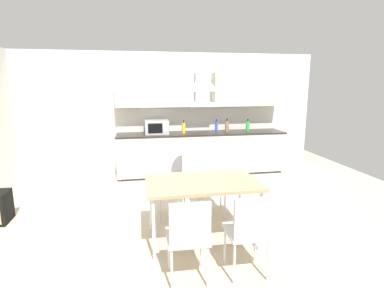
# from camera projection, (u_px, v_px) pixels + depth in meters

# --- Properties ---
(ground_plane) EXTENTS (8.65, 8.38, 0.02)m
(ground_plane) POSITION_uv_depth(u_px,v_px,m) (177.00, 230.00, 3.99)
(ground_plane) COLOR beige
(wall_back) EXTENTS (6.92, 0.10, 2.56)m
(wall_back) POSITION_uv_depth(u_px,v_px,m) (159.00, 113.00, 6.48)
(wall_back) COLOR silver
(wall_back) RESTS_ON ground_plane
(kitchen_counter) EXTENTS (3.56, 0.68, 0.89)m
(kitchen_counter) POSITION_uv_depth(u_px,v_px,m) (202.00, 153.00, 6.44)
(kitchen_counter) COLOR #333333
(kitchen_counter) RESTS_ON ground_plane
(backsplash_tile) EXTENTS (3.54, 0.02, 0.50)m
(backsplash_tile) POSITION_uv_depth(u_px,v_px,m) (199.00, 119.00, 6.60)
(backsplash_tile) COLOR silver
(backsplash_tile) RESTS_ON kitchen_counter
(upper_wall_cabinets) EXTENTS (3.54, 0.40, 0.71)m
(upper_wall_cabinets) POSITION_uv_depth(u_px,v_px,m) (201.00, 90.00, 6.33)
(upper_wall_cabinets) COLOR beige
(microwave) EXTENTS (0.48, 0.35, 0.28)m
(microwave) POSITION_uv_depth(u_px,v_px,m) (157.00, 127.00, 6.15)
(microwave) COLOR #ADADB2
(microwave) RESTS_ON kitchen_counter
(bottle_brown) EXTENTS (0.08, 0.08, 0.29)m
(bottle_brown) POSITION_uv_depth(u_px,v_px,m) (227.00, 126.00, 6.39)
(bottle_brown) COLOR brown
(bottle_brown) RESTS_ON kitchen_counter
(bottle_yellow) EXTENTS (0.07, 0.07, 0.27)m
(bottle_yellow) POSITION_uv_depth(u_px,v_px,m) (184.00, 128.00, 6.23)
(bottle_yellow) COLOR yellow
(bottle_yellow) RESTS_ON kitchen_counter
(bottle_blue) EXTENTS (0.06, 0.06, 0.28)m
(bottle_blue) POSITION_uv_depth(u_px,v_px,m) (216.00, 126.00, 6.41)
(bottle_blue) COLOR blue
(bottle_blue) RESTS_ON kitchen_counter
(bottle_green) EXTENTS (0.08, 0.08, 0.27)m
(bottle_green) POSITION_uv_depth(u_px,v_px,m) (248.00, 126.00, 6.46)
(bottle_green) COLOR green
(bottle_green) RESTS_ON kitchen_counter
(dining_table) EXTENTS (1.33, 0.83, 0.76)m
(dining_table) POSITION_uv_depth(u_px,v_px,m) (202.00, 185.00, 3.58)
(dining_table) COLOR tan
(dining_table) RESTS_ON ground_plane
(chair_far_left) EXTENTS (0.41, 0.41, 0.87)m
(chair_far_left) POSITION_uv_depth(u_px,v_px,m) (170.00, 180.00, 4.33)
(chair_far_left) COLOR #B2B2B7
(chair_far_left) RESTS_ON ground_plane
(chair_near_right) EXTENTS (0.41, 0.41, 0.87)m
(chair_near_right) POSITION_uv_depth(u_px,v_px,m) (249.00, 227.00, 2.90)
(chair_near_right) COLOR #B2B2B7
(chair_near_right) RESTS_ON ground_plane
(chair_far_right) EXTENTS (0.44, 0.44, 0.87)m
(chair_far_right) POSITION_uv_depth(u_px,v_px,m) (211.00, 178.00, 4.44)
(chair_far_right) COLOR #B2B2B7
(chair_far_right) RESTS_ON ground_plane
(chair_near_left) EXTENTS (0.41, 0.41, 0.87)m
(chair_near_left) POSITION_uv_depth(u_px,v_px,m) (189.00, 233.00, 2.79)
(chair_near_left) COLOR #B2B2B7
(chair_near_left) RESTS_ON ground_plane
(pendant_lamp) EXTENTS (0.32, 0.32, 0.22)m
(pendant_lamp) POSITION_uv_depth(u_px,v_px,m) (203.00, 81.00, 3.34)
(pendant_lamp) COLOR silver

